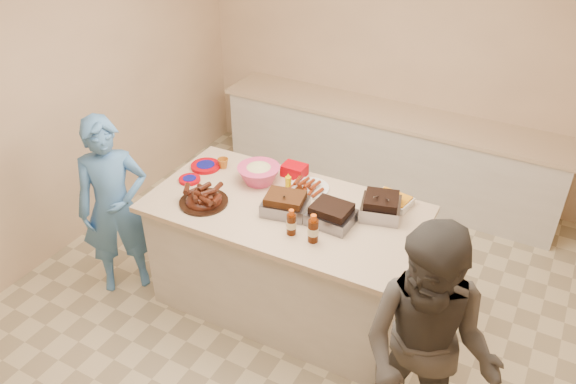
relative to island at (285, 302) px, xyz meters
The scene contains 19 objects.
room 0.16m from the island, 59.09° to the right, with size 4.50×5.00×2.70m, color beige, non-canonical shape.
back_counter 2.11m from the island, 87.76° to the left, with size 3.60×0.64×0.90m, color beige, non-canonical shape.
island is the anchor object (origin of this frame).
rib_platter 1.14m from the island, 155.98° to the right, with size 0.37×0.37×0.15m, color #46190D, non-canonical shape.
pulled_pork_tray 0.96m from the island, 57.86° to the right, with size 0.32×0.24×0.10m, color #47230F.
brisket_tray 1.04m from the island, ahead, with size 0.31×0.26×0.09m, color black.
roasting_pan 1.19m from the island, 19.61° to the left, with size 0.27×0.27×0.11m, color gray.
coleslaw_bowl 1.04m from the island, 149.22° to the left, with size 0.34×0.34×0.23m, color #D0396C, non-canonical shape.
sausage_plate 1.01m from the island, 81.14° to the left, with size 0.31×0.31×0.05m, color silver.
mac_cheese_dish 1.25m from the island, 31.39° to the left, with size 0.27×0.19×0.07m, color orange.
bbq_bottle_a 1.02m from the island, 53.14° to the right, with size 0.07×0.07×0.20m, color #3B1403.
bbq_bottle_b 1.06m from the island, 36.16° to the right, with size 0.07×0.07×0.21m, color #3B1403.
mustard_bottle 1.00m from the island, 113.14° to the left, with size 0.05×0.05×0.13m, color #E8C502.
sauce_bowl 0.98m from the island, 86.22° to the left, with size 0.13×0.04×0.13m, color silver.
plate_stack_large 1.29m from the island, 167.65° to the left, with size 0.24×0.24×0.03m, color #A9000A.
plate_stack_small 1.27m from the island, behind, with size 0.17×0.17×0.02m, color #A9000A.
plastic_cup 1.22m from the island, 160.59° to the left, with size 0.09×0.08×0.09m, color #A85D18.
basket_stack 1.06m from the island, 109.15° to the left, with size 0.19×0.14×0.09m, color #A9000A.
guest_blue 1.38m from the island, 162.16° to the right, with size 0.57×1.55×0.37m, color #477FC2.
Camera 1 is at (1.58, -2.84, 3.29)m, focal length 35.00 mm.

